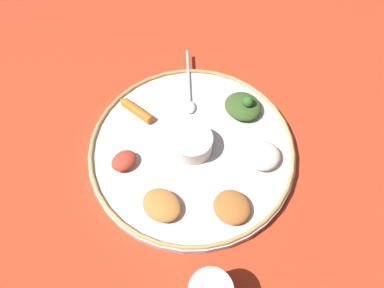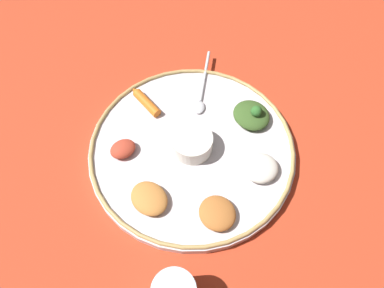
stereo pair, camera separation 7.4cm
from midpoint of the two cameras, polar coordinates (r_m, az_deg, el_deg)
ground_plane at (r=0.77m, az=-2.74°, el=-1.52°), size 2.40×2.40×0.00m
platter at (r=0.77m, az=-2.77°, el=-1.17°), size 0.42×0.42×0.02m
platter_rim at (r=0.75m, az=-2.81°, el=-0.70°), size 0.42×0.42×0.01m
center_bowl at (r=0.74m, az=-2.87°, el=-0.00°), size 0.08×0.08×0.04m
spoon at (r=0.84m, az=-2.99°, el=7.97°), size 0.10×0.17×0.01m
greens_pile at (r=0.80m, az=5.26°, el=5.64°), size 0.10×0.10×0.05m
carrot_near_spoon at (r=0.81m, az=-11.30°, el=5.01°), size 0.05×0.09×0.02m
mound_rice_white at (r=0.74m, az=8.07°, el=-2.05°), size 0.07×0.07×0.03m
mound_squash at (r=0.70m, az=-7.73°, el=-9.54°), size 0.09×0.10×0.02m
mound_berbere_red at (r=0.75m, az=-13.21°, el=-2.76°), size 0.06×0.05×0.02m
mound_chickpea at (r=0.69m, az=2.89°, el=-9.98°), size 0.08×0.09×0.02m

